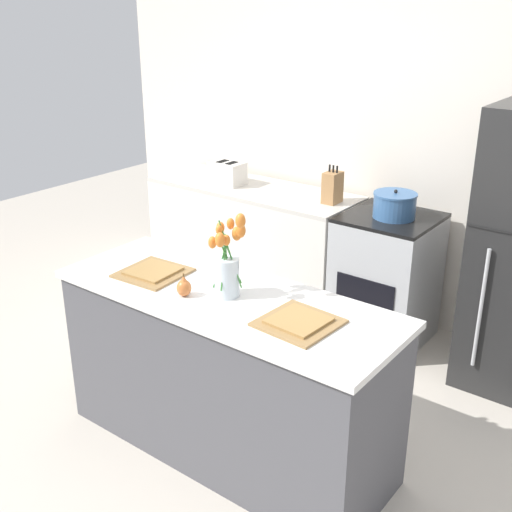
% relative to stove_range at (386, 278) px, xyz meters
% --- Properties ---
extents(ground_plane, '(10.00, 10.00, 0.00)m').
position_rel_stove_range_xyz_m(ground_plane, '(-0.10, -1.60, -0.45)').
color(ground_plane, beige).
extents(back_wall, '(5.20, 0.08, 2.70)m').
position_rel_stove_range_xyz_m(back_wall, '(-0.10, 0.40, 0.90)').
color(back_wall, silver).
rests_on(back_wall, ground_plane).
extents(kitchen_island, '(1.80, 0.66, 0.91)m').
position_rel_stove_range_xyz_m(kitchen_island, '(-0.10, -1.60, 0.00)').
color(kitchen_island, '#4C4C51').
rests_on(kitchen_island, ground_plane).
extents(back_counter, '(1.68, 0.60, 0.91)m').
position_rel_stove_range_xyz_m(back_counter, '(-1.16, 0.00, 0.00)').
color(back_counter, silver).
rests_on(back_counter, ground_plane).
extents(stove_range, '(0.60, 0.61, 0.91)m').
position_rel_stove_range_xyz_m(stove_range, '(0.00, 0.00, 0.00)').
color(stove_range, '#B2B5B7').
rests_on(stove_range, ground_plane).
extents(flower_vase, '(0.18, 0.18, 0.44)m').
position_rel_stove_range_xyz_m(flower_vase, '(-0.08, -1.60, 0.61)').
color(flower_vase, silver).
rests_on(flower_vase, kitchen_island).
extents(pear_figurine, '(0.07, 0.07, 0.12)m').
position_rel_stove_range_xyz_m(pear_figurine, '(-0.25, -1.73, 0.50)').
color(pear_figurine, '#C66B33').
rests_on(pear_figurine, kitchen_island).
extents(plate_setting_left, '(0.34, 0.34, 0.02)m').
position_rel_stove_range_xyz_m(plate_setting_left, '(-0.56, -1.64, 0.47)').
color(plate_setting_left, olive).
rests_on(plate_setting_left, kitchen_island).
extents(plate_setting_right, '(0.34, 0.34, 0.02)m').
position_rel_stove_range_xyz_m(plate_setting_right, '(0.36, -1.64, 0.47)').
color(plate_setting_right, olive).
rests_on(plate_setting_right, kitchen_island).
extents(toaster, '(0.28, 0.18, 0.17)m').
position_rel_stove_range_xyz_m(toaster, '(-1.37, -0.05, 0.54)').
color(toaster, silver).
rests_on(toaster, back_counter).
extents(cooking_pot, '(0.29, 0.29, 0.19)m').
position_rel_stove_range_xyz_m(cooking_pot, '(0.03, -0.01, 0.54)').
color(cooking_pot, '#386093').
rests_on(cooking_pot, stove_range).
extents(knife_block, '(0.10, 0.14, 0.27)m').
position_rel_stove_range_xyz_m(knife_block, '(-0.47, 0.02, 0.56)').
color(knife_block, '#A37547').
rests_on(knife_block, back_counter).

